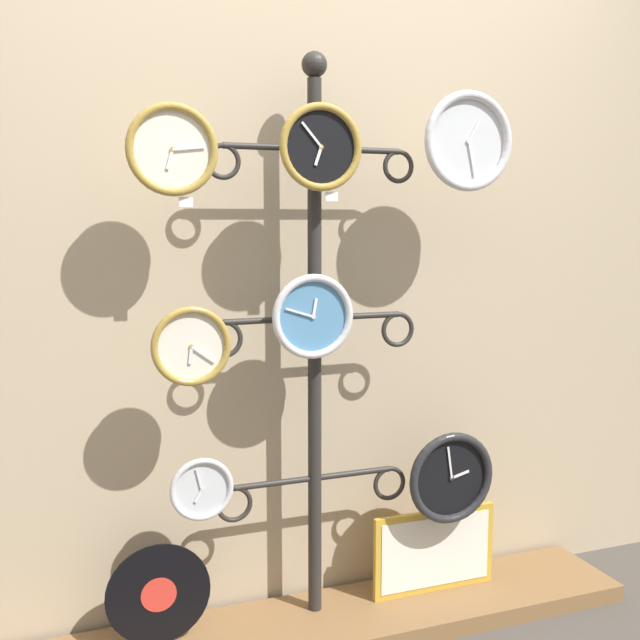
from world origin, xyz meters
TOP-DOWN VIEW (x-y plane):
  - shop_wall at (0.00, 0.57)m, footprint 4.40×0.04m
  - low_shelf at (0.00, 0.35)m, footprint 2.20×0.36m
  - display_stand at (-0.00, 0.41)m, footprint 0.72×0.37m
  - clock_top_left at (-0.46, 0.31)m, footprint 0.26×0.04m
  - clock_top_center at (-0.02, 0.30)m, footprint 0.26×0.04m
  - clock_top_right at (0.48, 0.29)m, footprint 0.32×0.04m
  - clock_middle_left at (-0.42, 0.30)m, footprint 0.23×0.04m
  - clock_middle_center at (-0.04, 0.33)m, footprint 0.27×0.04m
  - clock_bottom_left at (-0.39, 0.33)m, footprint 0.20×0.04m
  - clock_bottom_right at (0.45, 0.31)m, footprint 0.32×0.04m
  - vinyl_record at (-0.52, 0.38)m, footprint 0.32×0.01m
  - picture_frame at (0.44, 0.38)m, footprint 0.47×0.02m
  - price_tag_upper at (-0.42, 0.31)m, footprint 0.04×0.00m
  - price_tag_mid at (0.01, 0.30)m, footprint 0.04×0.00m

SIDE VIEW (x-z plane):
  - low_shelf at x=0.00m, z-range 0.00..0.06m
  - picture_frame at x=0.44m, z-range 0.06..0.35m
  - vinyl_record at x=-0.52m, z-range 0.06..0.38m
  - clock_bottom_right at x=0.45m, z-range 0.34..0.66m
  - clock_bottom_left at x=-0.39m, z-range 0.46..0.66m
  - display_stand at x=0.00m, z-range -0.23..1.65m
  - clock_middle_left at x=-0.42m, z-range 0.89..1.12m
  - clock_middle_center at x=-0.04m, z-range 0.94..1.20m
  - shop_wall at x=0.00m, z-range 0.00..2.80m
  - price_tag_upper at x=-0.42m, z-range 1.40..1.43m
  - price_tag_mid at x=0.01m, z-range 1.42..1.45m
  - clock_top_left at x=-0.46m, z-range 1.43..1.69m
  - clock_top_center at x=-0.02m, z-range 1.45..1.71m
  - clock_top_right at x=0.48m, z-range 1.46..1.77m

